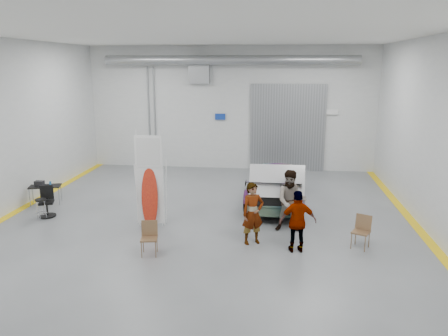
# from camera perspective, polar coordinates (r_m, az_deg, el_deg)

# --- Properties ---
(ground) EXTENTS (16.00, 16.00, 0.00)m
(ground) POSITION_cam_1_polar(r_m,az_deg,el_deg) (14.46, -2.58, -7.33)
(ground) COLOR slate
(ground) RESTS_ON ground
(room_shell) EXTENTS (14.02, 16.18, 6.01)m
(room_shell) POSITION_cam_1_polar(r_m,az_deg,el_deg) (15.71, -0.52, 9.63)
(room_shell) COLOR silver
(room_shell) RESTS_ON ground
(sedan_car) EXTENTS (2.36, 5.32, 1.52)m
(sedan_car) POSITION_cam_1_polar(r_m,az_deg,el_deg) (16.57, 6.87, -1.93)
(sedan_car) COLOR silver
(sedan_car) RESTS_ON ground
(person_a) EXTENTS (0.80, 0.70, 1.84)m
(person_a) POSITION_cam_1_polar(r_m,az_deg,el_deg) (12.68, 3.78, -5.94)
(person_a) COLOR #8F6B4E
(person_a) RESTS_ON ground
(person_b) EXTENTS (1.00, 0.78, 1.97)m
(person_b) POSITION_cam_1_polar(r_m,az_deg,el_deg) (13.72, 8.77, -4.28)
(person_b) COLOR #456B7E
(person_b) RESTS_ON ground
(person_c) EXTENTS (1.08, 0.58, 1.77)m
(person_c) POSITION_cam_1_polar(r_m,az_deg,el_deg) (12.29, 9.62, -6.90)
(person_c) COLOR brown
(person_c) RESTS_ON ground
(surfboard_display) EXTENTS (0.90, 0.28, 3.16)m
(surfboard_display) POSITION_cam_1_polar(r_m,az_deg,el_deg) (14.02, -9.75, -2.66)
(surfboard_display) COLOR white
(surfboard_display) RESTS_ON ground
(folding_chair_near) EXTENTS (0.51, 0.53, 0.93)m
(folding_chair_near) POSITION_cam_1_polar(r_m,az_deg,el_deg) (12.31, -9.71, -9.87)
(folding_chair_near) COLOR brown
(folding_chair_near) RESTS_ON ground
(folding_chair_far) EXTENTS (0.60, 0.64, 0.95)m
(folding_chair_far) POSITION_cam_1_polar(r_m,az_deg,el_deg) (13.14, 17.37, -8.75)
(folding_chair_far) COLOR brown
(folding_chair_far) RESTS_ON ground
(shop_stool) EXTENTS (0.37, 0.37, 0.72)m
(shop_stool) POSITION_cam_1_polar(r_m,az_deg,el_deg) (15.97, -22.76, -5.00)
(shop_stool) COLOR black
(shop_stool) RESTS_ON ground
(work_table) EXTENTS (1.23, 0.86, 0.91)m
(work_table) POSITION_cam_1_polar(r_m,az_deg,el_deg) (17.60, -22.52, -2.16)
(work_table) COLOR gray
(work_table) RESTS_ON ground
(office_chair) EXTENTS (0.59, 0.61, 1.05)m
(office_chair) POSITION_cam_1_polar(r_m,az_deg,el_deg) (16.20, -22.04, -4.31)
(office_chair) COLOR black
(office_chair) RESTS_ON ground
(trunk_lid) EXTENTS (1.77, 1.07, 0.04)m
(trunk_lid) POSITION_cam_1_polar(r_m,az_deg,el_deg) (14.08, 6.91, -1.40)
(trunk_lid) COLOR silver
(trunk_lid) RESTS_ON sedan_car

